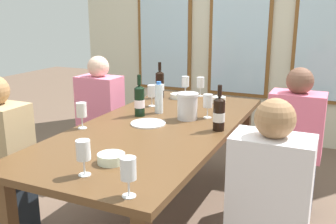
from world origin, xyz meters
TOP-DOWN VIEW (x-y plane):
  - ground_plane at (0.00, 0.00)m, footprint 12.00×12.00m
  - back_wall_with_windows at (0.00, 2.19)m, footprint 4.17×0.10m
  - dining_table at (0.00, 0.00)m, footprint 0.97×2.13m
  - white_plate_0 at (-0.07, -0.01)m, footprint 0.24×0.24m
  - metal_pitcher at (0.13, 0.22)m, footprint 0.16×0.16m
  - wine_bottle_0 at (-0.22, 0.16)m, footprint 0.08×0.08m
  - wine_bottle_1 at (0.41, 0.06)m, footprint 0.08×0.08m
  - wine_bottle_2 at (-0.35, 0.77)m, footprint 0.08×0.08m
  - tasting_bowl_0 at (0.07, -0.70)m, footprint 0.14×0.14m
  - tasting_bowl_1 at (0.19, 0.80)m, footprint 0.11×0.11m
  - tasting_bowl_2 at (-0.19, 0.81)m, footprint 0.14×0.14m
  - water_bottle at (-0.13, 0.29)m, footprint 0.06×0.06m
  - wine_glass_0 at (-0.42, -0.27)m, footprint 0.07×0.07m
  - wine_glass_1 at (0.04, -0.88)m, footprint 0.07×0.07m
  - wine_glass_2 at (0.25, 0.31)m, footprint 0.07×0.07m
  - wine_glass_3 at (-0.04, 0.97)m, footprint 0.07×0.07m
  - wine_glass_4 at (-0.18, 0.96)m, footprint 0.07×0.07m
  - wine_glass_5 at (-0.27, 0.45)m, footprint 0.07×0.07m
  - wine_glass_6 at (0.34, -0.98)m, footprint 0.07×0.07m
  - seated_person_0 at (-0.84, 0.55)m, footprint 0.38×0.24m
  - seated_person_1 at (0.84, 0.55)m, footprint 0.38×0.24m
  - seated_person_2 at (-0.84, -0.58)m, footprint 0.38×0.24m
  - seated_person_3 at (0.84, -0.50)m, footprint 0.38×0.24m

SIDE VIEW (x-z plane):
  - ground_plane at x=0.00m, z-range 0.00..0.00m
  - seated_person_0 at x=-0.84m, z-range -0.03..1.08m
  - seated_person_1 at x=0.84m, z-range -0.03..1.08m
  - seated_person_2 at x=-0.84m, z-range -0.03..1.08m
  - seated_person_3 at x=0.84m, z-range -0.03..1.08m
  - dining_table at x=0.00m, z-range 0.30..1.04m
  - white_plate_0 at x=-0.07m, z-range 0.74..0.75m
  - tasting_bowl_2 at x=-0.19m, z-range 0.74..0.78m
  - tasting_bowl_0 at x=0.07m, z-range 0.74..0.79m
  - tasting_bowl_1 at x=0.19m, z-range 0.74..0.79m
  - metal_pitcher at x=0.13m, z-range 0.74..0.93m
  - wine_bottle_1 at x=0.41m, z-range 0.70..1.00m
  - water_bottle at x=-0.13m, z-range 0.73..0.97m
  - wine_bottle_0 at x=-0.22m, z-range 0.70..1.01m
  - wine_glass_2 at x=0.25m, z-range 0.77..0.94m
  - wine_glass_6 at x=0.34m, z-range 0.77..0.94m
  - wine_glass_5 at x=-0.27m, z-range 0.77..0.94m
  - wine_glass_0 at x=-0.42m, z-range 0.77..0.94m
  - wine_bottle_2 at x=-0.35m, z-range 0.70..1.02m
  - wine_glass_1 at x=0.04m, z-range 0.77..0.95m
  - wine_glass_3 at x=-0.04m, z-range 0.77..0.95m
  - wine_glass_4 at x=-0.18m, z-range 0.77..0.95m
  - back_wall_with_windows at x=0.00m, z-range 0.00..2.90m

